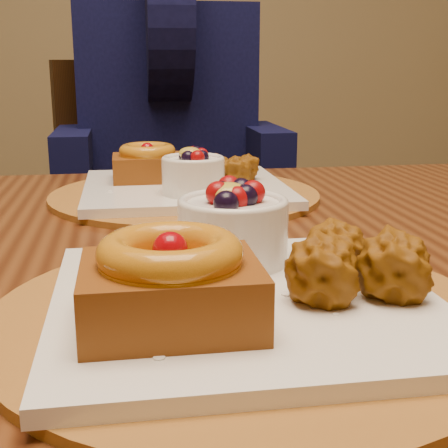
{
  "coord_description": "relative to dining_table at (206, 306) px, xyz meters",
  "views": [
    {
      "loc": [
        -0.05,
        -0.63,
        0.94
      ],
      "look_at": [
        0.03,
        -0.16,
        0.82
      ],
      "focal_mm": 50.0,
      "sensor_mm": 36.0,
      "label": 1
    }
  ],
  "objects": [
    {
      "name": "chair_far",
      "position": [
        0.02,
        0.84,
        -0.15
      ],
      "size": [
        0.58,
        0.58,
        0.95
      ],
      "rotation": [
        0.0,
        0.0,
        0.33
      ],
      "color": "black",
      "rests_on": "ground"
    },
    {
      "name": "diner",
      "position": [
        0.02,
        0.88,
        0.21
      ],
      "size": [
        0.51,
        0.49,
        0.83
      ],
      "rotation": [
        0.0,
        0.0,
        -0.13
      ],
      "color": "black",
      "rests_on": "ground"
    },
    {
      "name": "place_setting_far",
      "position": [
        -0.0,
        0.22,
        0.1
      ],
      "size": [
        0.38,
        0.38,
        0.08
      ],
      "color": "brown",
      "rests_on": "dining_table"
    },
    {
      "name": "place_setting_near",
      "position": [
        -0.0,
        -0.21,
        0.1
      ],
      "size": [
        0.38,
        0.38,
        0.09
      ],
      "color": "brown",
      "rests_on": "dining_table"
    },
    {
      "name": "dining_table",
      "position": [
        0.0,
        0.0,
        0.0
      ],
      "size": [
        1.6,
        0.9,
        0.76
      ],
      "color": "#3A190A",
      "rests_on": "ground"
    }
  ]
}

